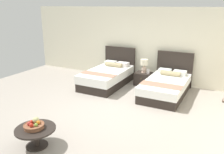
{
  "coord_description": "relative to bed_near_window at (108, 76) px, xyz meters",
  "views": [
    {
      "loc": [
        2.84,
        -5.1,
        2.75
      ],
      "look_at": [
        -0.14,
        0.56,
        0.8
      ],
      "focal_mm": 38.13,
      "sensor_mm": 36.0,
      "label": 1
    }
  ],
  "objects": [
    {
      "name": "coffee_table",
      "position": [
        0.58,
        -4.03,
        -0.01
      ],
      "size": [
        0.8,
        0.8,
        0.4
      ],
      "color": "#2A221E",
      "rests_on": "ground"
    },
    {
      "name": "table_lamp",
      "position": [
        1.13,
        0.61,
        0.43
      ],
      "size": [
        0.27,
        0.27,
        0.47
      ],
      "color": "beige",
      "rests_on": "nightstand"
    },
    {
      "name": "vase",
      "position": [
        1.3,
        0.55,
        0.22
      ],
      "size": [
        0.1,
        0.1,
        0.16
      ],
      "color": "silver",
      "rests_on": "nightstand"
    },
    {
      "name": "bed_near_window",
      "position": [
        0.0,
        0.0,
        0.0
      ],
      "size": [
        1.24,
        2.21,
        1.21
      ],
      "color": "#2A221E",
      "rests_on": "ground"
    },
    {
      "name": "bed_near_corner",
      "position": [
        2.1,
        0.01,
        -0.02
      ],
      "size": [
        1.24,
        2.21,
        1.21
      ],
      "color": "#2A221E",
      "rests_on": "ground"
    },
    {
      "name": "fruit_bowl",
      "position": [
        0.56,
        -4.03,
        0.15
      ],
      "size": [
        0.41,
        0.41,
        0.2
      ],
      "color": "brown",
      "rests_on": "coffee_table"
    },
    {
      "name": "ground_plane",
      "position": [
        1.05,
        -1.95,
        -0.32
      ],
      "size": [
        10.13,
        9.95,
        0.02
      ],
      "primitive_type": "cube",
      "color": "#A3998E"
    },
    {
      "name": "nightstand",
      "position": [
        1.13,
        0.59,
        -0.09
      ],
      "size": [
        0.58,
        0.48,
        0.46
      ],
      "color": "#2A221E",
      "rests_on": "ground"
    },
    {
      "name": "wall_back",
      "position": [
        1.05,
        1.23,
        1.03
      ],
      "size": [
        10.13,
        0.12,
        2.68
      ],
      "primitive_type": "cube",
      "color": "silver",
      "rests_on": "ground"
    }
  ]
}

